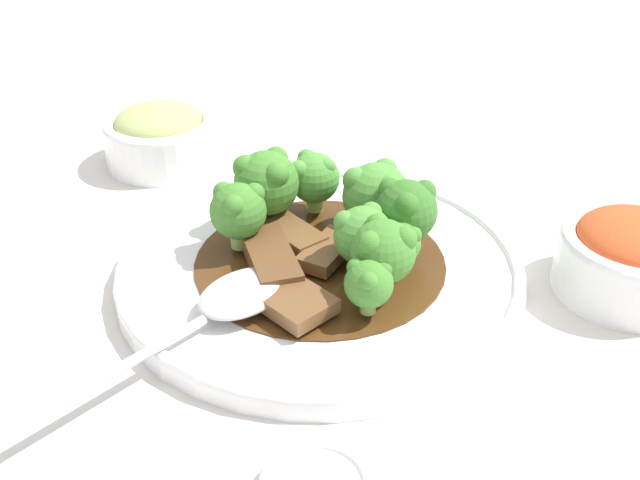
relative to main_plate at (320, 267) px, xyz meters
name	(u,v)px	position (x,y,z in m)	size (l,w,h in m)	color
ground_plane	(320,277)	(0.00, 0.00, -0.01)	(4.00, 4.00, 0.00)	silver
main_plate	(320,267)	(0.00, 0.00, 0.00)	(0.31, 0.31, 0.02)	white
beef_strip_0	(271,260)	(0.04, 0.01, 0.02)	(0.05, 0.08, 0.02)	brown
beef_strip_1	(328,248)	(-0.01, 0.00, 0.01)	(0.05, 0.06, 0.01)	brown
beef_strip_2	(289,233)	(0.02, -0.03, 0.02)	(0.06, 0.07, 0.01)	brown
beef_strip_3	(291,300)	(0.02, 0.06, 0.01)	(0.07, 0.07, 0.01)	brown
broccoli_floret_0	(363,234)	(-0.03, 0.02, 0.04)	(0.04, 0.04, 0.05)	#7FA84C
broccoli_floret_1	(399,243)	(-0.06, 0.02, 0.03)	(0.03, 0.03, 0.04)	#7FA84C
broccoli_floret_2	(406,210)	(-0.06, -0.01, 0.04)	(0.05, 0.05, 0.06)	#8EB756
broccoli_floret_3	(266,182)	(0.04, -0.06, 0.05)	(0.05, 0.05, 0.06)	#8EB756
broccoli_floret_4	(311,177)	(0.00, -0.07, 0.04)	(0.04, 0.04, 0.05)	#8EB756
broccoli_floret_5	(369,283)	(-0.03, 0.07, 0.03)	(0.03, 0.03, 0.04)	#7FA84C
broccoli_floret_6	(376,194)	(-0.05, -0.04, 0.04)	(0.05, 0.05, 0.05)	#8EB756
broccoli_floret_7	(383,250)	(-0.04, 0.05, 0.04)	(0.05, 0.05, 0.06)	#7FA84C
broccoli_floret_8	(238,210)	(0.06, -0.02, 0.04)	(0.04, 0.04, 0.05)	#8EB756
serving_spoon	(226,303)	(0.07, 0.06, 0.02)	(0.19, 0.18, 0.01)	silver
side_bowl_kimchi	(632,256)	(-0.23, 0.03, 0.02)	(0.11, 0.11, 0.06)	white
side_bowl_appetizer	(160,136)	(0.14, -0.21, 0.02)	(0.11, 0.11, 0.06)	white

